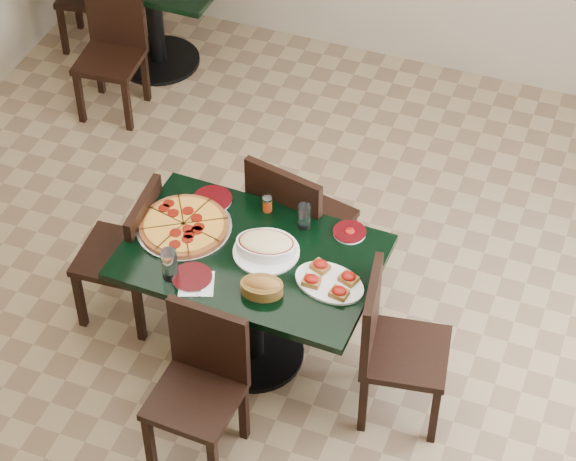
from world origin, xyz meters
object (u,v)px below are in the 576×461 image
at_px(chair_left, 130,250).
at_px(bread_basket, 262,286).
at_px(main_table, 252,280).
at_px(lasagna_casserole, 266,246).
at_px(chair_far, 295,220).
at_px(chair_near, 201,379).
at_px(back_chair_near, 113,46).
at_px(bruschetta_platter, 330,281).
at_px(chair_right, 391,341).
at_px(pepperoni_pizza, 184,226).

xyz_separation_m(chair_left, bread_basket, (0.85, -0.27, 0.31)).
relative_size(main_table, bread_basket, 5.56).
bearing_deg(main_table, lasagna_casserole, 31.02).
xyz_separation_m(chair_far, bread_basket, (0.11, -0.73, 0.26)).
distance_m(chair_near, back_chair_near, 2.79).
bearing_deg(chair_far, chair_near, 99.21).
height_order(chair_far, chair_left, chair_far).
relative_size(chair_far, lasagna_casserole, 2.92).
height_order(chair_left, bruschetta_platter, chair_left).
bearing_deg(back_chair_near, chair_left, -65.39).
height_order(chair_right, lasagna_casserole, chair_right).
distance_m(lasagna_casserole, bread_basket, 0.26).
distance_m(chair_right, lasagna_casserole, 0.75).
distance_m(chair_near, lasagna_casserole, 0.70).
distance_m(back_chair_near, lasagna_casserole, 2.40).
bearing_deg(chair_right, pepperoni_pizza, 74.70).
bearing_deg(lasagna_casserole, chair_left, 167.11).
bearing_deg(back_chair_near, chair_far, -40.35).
height_order(back_chair_near, pepperoni_pizza, back_chair_near).
relative_size(chair_far, pepperoni_pizza, 1.99).
xyz_separation_m(chair_right, lasagna_casserole, (-0.68, 0.10, 0.31)).
bearing_deg(bruschetta_platter, chair_far, 136.50).
relative_size(chair_left, bruschetta_platter, 2.19).
distance_m(main_table, chair_right, 0.75).
bearing_deg(main_table, chair_far, 87.66).
bearing_deg(chair_near, chair_right, 36.58).
bearing_deg(back_chair_near, chair_near, -59.78).
relative_size(bread_basket, bruschetta_platter, 0.58).
bearing_deg(chair_near, bruschetta_platter, 52.85).
height_order(main_table, back_chair_near, back_chair_near).
bearing_deg(back_chair_near, bread_basket, -52.17).
bearing_deg(chair_near, main_table, 90.57).
xyz_separation_m(chair_far, lasagna_casserole, (0.03, -0.48, 0.26)).
relative_size(chair_right, back_chair_near, 1.05).
relative_size(chair_far, chair_near, 1.11).
distance_m(chair_near, bread_basket, 0.51).
xyz_separation_m(main_table, pepperoni_pizza, (-0.38, 0.05, 0.20)).
distance_m(chair_far, back_chair_near, 2.05).
bearing_deg(bread_basket, chair_right, 1.56).
relative_size(chair_near, chair_right, 0.97).
relative_size(main_table, chair_far, 1.33).
distance_m(main_table, chair_far, 0.52).
distance_m(chair_far, pepperoni_pizza, 0.66).
bearing_deg(main_table, pepperoni_pizza, 174.01).
bearing_deg(chair_left, back_chair_near, -153.87).
xyz_separation_m(back_chair_near, bread_basket, (1.79, -1.90, 0.33)).
height_order(bread_basket, bruschetta_platter, bread_basket).
height_order(chair_far, bruschetta_platter, chair_far).
distance_m(lasagna_casserole, bruschetta_platter, 0.37).
bearing_deg(pepperoni_pizza, bread_basket, -26.87).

